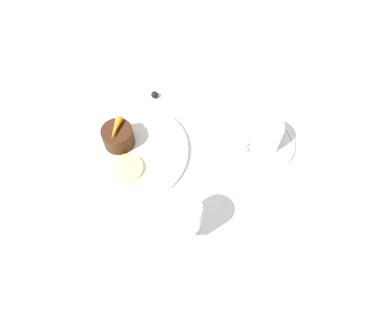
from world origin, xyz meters
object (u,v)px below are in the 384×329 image
at_px(fork, 203,123).
at_px(dinner_plate, 130,151).
at_px(wine_glass, 183,216).
at_px(dessert_cake, 118,137).
at_px(coffee_cup, 264,134).

bearing_deg(fork, dinner_plate, -9.15).
height_order(wine_glass, fork, wine_glass).
xyz_separation_m(wine_glass, fork, (-0.19, -0.20, -0.07)).
bearing_deg(wine_glass, dinner_plate, -91.91).
bearing_deg(dessert_cake, wine_glass, 90.27).
xyz_separation_m(coffee_cup, fork, (0.08, -0.13, -0.04)).
bearing_deg(wine_glass, dessert_cake, -89.73).
relative_size(dinner_plate, dessert_cake, 3.78).
xyz_separation_m(dinner_plate, fork, (-0.19, 0.03, -0.01)).
distance_m(fork, dessert_cake, 0.21).
xyz_separation_m(dinner_plate, coffee_cup, (-0.26, 0.16, 0.03)).
relative_size(coffee_cup, fork, 0.57).
bearing_deg(wine_glass, coffee_cup, -165.22).
relative_size(dinner_plate, wine_glass, 2.37).
distance_m(dinner_plate, wine_glass, 0.24).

